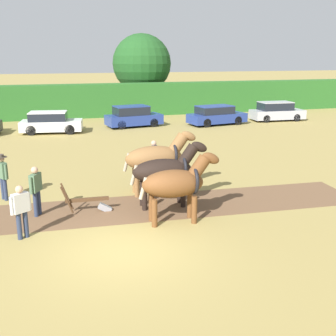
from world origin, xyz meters
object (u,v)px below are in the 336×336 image
at_px(draft_horse_lead_left, 176,183).
at_px(parked_car_center_right, 216,115).
at_px(plow, 91,203).
at_px(farmer_beside_team, 154,157).
at_px(parked_car_right, 277,112).
at_px(draft_horse_trail_left, 157,158).
at_px(tree_center, 142,64).
at_px(draft_horse_lead_right, 166,171).
at_px(farmer_onlooker_left, 21,208).
at_px(farmer_at_plow, 36,187).
at_px(farmer_onlooker_right, 3,173).
at_px(parked_car_center, 133,117).
at_px(parked_car_center_left, 51,123).

relative_size(draft_horse_lead_left, parked_car_center_right, 0.57).
xyz_separation_m(plow, parked_car_center_right, (11.41, 16.05, 0.39)).
height_order(draft_horse_lead_left, farmer_beside_team, draft_horse_lead_left).
bearing_deg(parked_car_right, parked_car_center_right, -171.54).
distance_m(draft_horse_lead_left, draft_horse_trail_left, 3.00).
height_order(tree_center, draft_horse_lead_right, tree_center).
bearing_deg(parked_car_center_right, farmer_onlooker_left, -136.80).
distance_m(plow, farmer_at_plow, 1.87).
bearing_deg(draft_horse_lead_right, farmer_beside_team, 85.93).
relative_size(draft_horse_trail_left, farmer_onlooker_left, 1.80).
height_order(farmer_beside_team, farmer_onlooker_right, farmer_onlooker_right).
relative_size(draft_horse_lead_right, parked_car_center_right, 0.60).
height_order(tree_center, farmer_onlooker_left, tree_center).
relative_size(tree_center, plow, 4.25).
xyz_separation_m(farmer_beside_team, parked_car_center, (2.06, 13.78, -0.24)).
relative_size(plow, farmer_beside_team, 1.00).
relative_size(draft_horse_trail_left, parked_car_right, 0.66).
xyz_separation_m(farmer_onlooker_right, parked_car_center_left, (2.06, 13.87, -0.30)).
bearing_deg(parked_car_center_right, plow, -134.63).
distance_m(farmer_at_plow, farmer_onlooker_right, 2.30).
relative_size(tree_center, farmer_at_plow, 4.30).
xyz_separation_m(tree_center, parked_car_right, (8.77, -10.27, -3.66)).
distance_m(farmer_at_plow, farmer_onlooker_left, 1.82).
xyz_separation_m(parked_car_center, parked_car_right, (11.82, -0.39, -0.02)).
xyz_separation_m(farmer_beside_team, parked_car_right, (13.88, 13.39, -0.26)).
bearing_deg(parked_car_right, farmer_onlooker_left, -133.27).
distance_m(farmer_onlooker_right, parked_car_right, 24.51).
height_order(draft_horse_trail_left, plow, draft_horse_trail_left).
bearing_deg(farmer_beside_team, farmer_onlooker_left, -113.71).
bearing_deg(plow, parked_car_right, 48.00).
bearing_deg(farmer_beside_team, parked_car_right, 67.83).
bearing_deg(tree_center, farmer_onlooker_left, -109.96).
xyz_separation_m(draft_horse_lead_right, farmer_onlooker_right, (-5.51, 2.34, -0.29)).
xyz_separation_m(farmer_at_plow, parked_car_center_right, (13.16, 15.87, -0.26)).
xyz_separation_m(tree_center, draft_horse_lead_right, (-5.57, -26.99, -3.10)).
xyz_separation_m(farmer_beside_team, parked_car_center_right, (8.36, 12.88, -0.28)).
bearing_deg(farmer_at_plow, farmer_onlooker_right, 148.59).
height_order(farmer_at_plow, parked_car_right, farmer_at_plow).
distance_m(tree_center, parked_car_center_right, 11.84).
bearing_deg(farmer_beside_team, plow, -109.98).
bearing_deg(draft_horse_lead_left, farmer_onlooker_left, -177.33).
height_order(parked_car_center_left, parked_car_right, parked_car_right).
bearing_deg(farmer_onlooker_left, tree_center, 128.07).
bearing_deg(plow, parked_car_center_left, 96.66).
height_order(draft_horse_lead_right, farmer_onlooker_right, draft_horse_lead_right).
bearing_deg(farmer_onlooker_right, draft_horse_lead_right, -51.59).
xyz_separation_m(tree_center, plow, (-8.16, -26.83, -4.07)).
bearing_deg(parked_car_center, farmer_beside_team, -107.51).
distance_m(plow, parked_car_center, 17.72).
xyz_separation_m(draft_horse_lead_left, draft_horse_lead_right, (0.10, 1.49, 0.01)).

